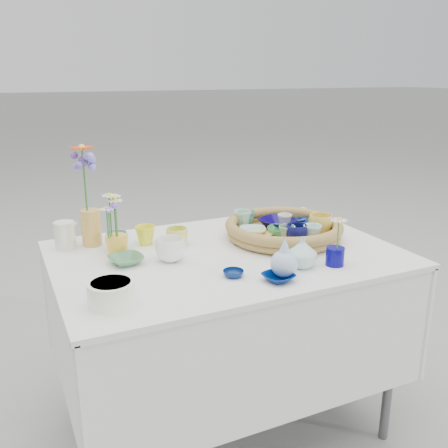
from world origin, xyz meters
name	(u,v)px	position (x,y,z in m)	size (l,w,h in m)	color
ground	(226,423)	(0.00, 0.00, 0.00)	(80.00, 80.00, 0.00)	gray
display_table	(226,423)	(0.00, 0.00, 0.00)	(1.26, 0.86, 0.77)	silver
wicker_tray	(284,229)	(0.28, 0.05, 0.80)	(0.47, 0.47, 0.08)	brown
tray_ceramic_0	(278,223)	(0.31, 0.14, 0.80)	(0.15, 0.15, 0.04)	#090046
tray_ceramic_1	(305,224)	(0.41, 0.09, 0.80)	(0.11, 0.11, 0.03)	#000C47
tray_ceramic_2	(320,224)	(0.42, 0.00, 0.82)	(0.10, 0.10, 0.08)	#E2C54E
tray_ceramic_3	(282,232)	(0.26, 0.03, 0.80)	(0.12, 0.12, 0.04)	#3A904C
tray_ceramic_4	(287,233)	(0.25, -0.02, 0.81)	(0.06, 0.06, 0.06)	#8EB392
tray_ceramic_5	(253,231)	(0.17, 0.10, 0.80)	(0.11, 0.11, 0.03)	#9CC0B0
tray_ceramic_6	(242,219)	(0.17, 0.21, 0.82)	(0.08, 0.08, 0.07)	#A0DABA
tray_ceramic_7	(285,221)	(0.33, 0.13, 0.81)	(0.06, 0.06, 0.06)	silver
tray_ceramic_8	(294,220)	(0.41, 0.18, 0.79)	(0.09, 0.09, 0.02)	#85B9F1
tray_ceramic_9	(296,233)	(0.28, -0.05, 0.82)	(0.09, 0.09, 0.07)	#0D104D
tray_ceramic_10	(260,236)	(0.16, 0.04, 0.79)	(0.09, 0.09, 0.02)	#E9B758
tray_ceramic_11	(312,233)	(0.33, -0.07, 0.82)	(0.07, 0.07, 0.07)	silver
tray_ceramic_12	(247,218)	(0.20, 0.22, 0.82)	(0.07, 0.07, 0.06)	#479375
loose_ceramic_0	(145,235)	(-0.25, 0.22, 0.80)	(0.08, 0.08, 0.07)	yellow
loose_ceramic_1	(177,236)	(-0.14, 0.16, 0.80)	(0.09, 0.09, 0.07)	#D9DD53
loose_ceramic_2	(126,260)	(-0.37, 0.04, 0.78)	(0.12, 0.12, 0.03)	#4A8155
loose_ceramic_3	(170,250)	(-0.22, 0.00, 0.81)	(0.11, 0.11, 0.08)	white
loose_ceramic_4	(233,274)	(-0.08, -0.22, 0.78)	(0.07, 0.07, 0.02)	navy
loose_ceramic_5	(117,241)	(-0.36, 0.20, 0.80)	(0.09, 0.09, 0.07)	#84C4A8
loose_ceramic_6	(278,277)	(0.04, -0.32, 0.78)	(0.10, 0.10, 0.02)	#001855
fluted_bowl	(111,293)	(-0.49, -0.26, 0.80)	(0.14, 0.14, 0.07)	white
bud_vase_paleblue	(284,257)	(0.07, -0.29, 0.83)	(0.09, 0.09, 0.14)	#A8C2E0
bud_vase_seafoam	(302,252)	(0.17, -0.24, 0.82)	(0.10, 0.10, 0.11)	silver
bud_vase_cobalt	(335,256)	(0.29, -0.28, 0.80)	(0.06, 0.06, 0.06)	#060368
single_daisy	(338,235)	(0.28, -0.29, 0.88)	(0.07, 0.07, 0.12)	white
tall_vase_yellow	(91,228)	(-0.44, 0.29, 0.84)	(0.08, 0.08, 0.14)	gold
gerbera	(84,179)	(-0.45, 0.31, 1.03)	(0.10, 0.10, 0.26)	#FF470A
hydrangea	(85,187)	(-0.45, 0.29, 1.00)	(0.07, 0.07, 0.26)	#634BA2
white_pitcher	(65,235)	(-0.54, 0.30, 0.82)	(0.11, 0.08, 0.11)	white
daisy_cup	(117,246)	(-0.38, 0.13, 0.80)	(0.07, 0.07, 0.08)	yellow
daisy_posy	(112,216)	(-0.39, 0.12, 0.92)	(0.08, 0.08, 0.16)	white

